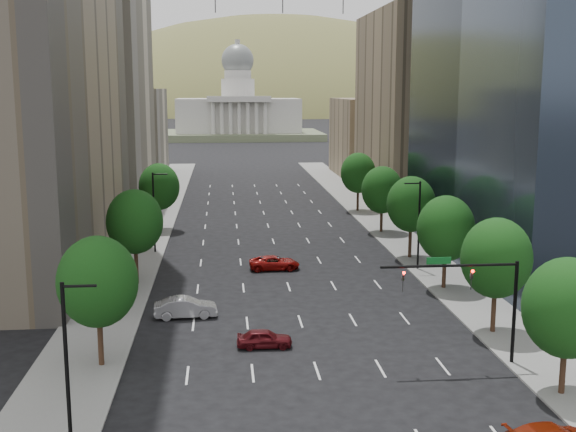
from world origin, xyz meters
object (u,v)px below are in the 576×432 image
object	(u,v)px
capitol	(238,115)
car_red_far	(274,263)
car_silver	(186,307)
car_maroon	(264,338)
traffic_signal	(479,289)

from	to	relation	value
capitol	car_red_far	size ratio (longest dim) A/B	11.85
car_silver	car_maroon	bearing A→B (deg)	-145.32
traffic_signal	car_red_far	world-z (taller)	traffic_signal
capitol	car_silver	xyz separation A→B (m)	(-9.00, -207.87, -7.76)
car_maroon	car_red_far	world-z (taller)	car_red_far
traffic_signal	car_red_far	size ratio (longest dim) A/B	1.80
car_silver	car_red_far	size ratio (longest dim) A/B	0.99
traffic_signal	car_maroon	xyz separation A→B (m)	(-13.67, 4.57, -4.51)
car_maroon	car_silver	size ratio (longest dim) A/B	0.78
car_silver	car_red_far	bearing A→B (deg)	-33.33
car_maroon	car_silver	xyz separation A→B (m)	(-5.86, 7.27, 0.16)
capitol	car_red_far	world-z (taller)	capitol
traffic_signal	car_silver	xyz separation A→B (m)	(-19.53, 11.84, -4.35)
car_maroon	car_red_far	size ratio (longest dim) A/B	0.77
traffic_signal	capitol	world-z (taller)	capitol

